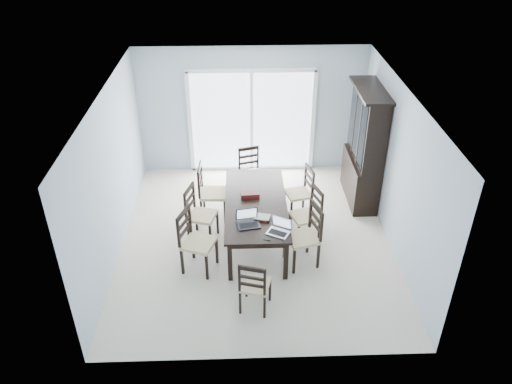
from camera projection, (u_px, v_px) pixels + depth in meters
floor at (256, 239)px, 8.51m from camera, size 5.00×5.00×0.00m
ceiling at (256, 94)px, 7.13m from camera, size 5.00×5.00×0.00m
back_wall at (252, 111)px, 9.94m from camera, size 4.50×0.02×2.60m
wall_left at (111, 175)px, 7.76m from camera, size 0.02×5.00×2.60m
wall_right at (398, 171)px, 7.89m from camera, size 0.02×5.00×2.60m
balcony at (251, 149)px, 11.50m from camera, size 4.50×2.00×0.10m
railing at (249, 108)px, 12.03m from camera, size 4.50×0.06×1.10m
dining_table at (256, 206)px, 8.15m from camera, size 1.00×2.20×0.75m
china_hutch at (365, 148)px, 9.06m from camera, size 0.50×1.38×2.20m
sliding_door at (252, 121)px, 10.04m from camera, size 2.52×0.05×2.18m
chair_left_near at (192, 234)px, 7.56m from camera, size 0.59×0.58×1.20m
chair_left_mid at (196, 208)px, 8.24m from camera, size 0.54×0.53×1.13m
chair_left_far at (207, 186)px, 8.75m from camera, size 0.49×0.47×1.21m
chair_right_near at (308, 229)px, 7.68m from camera, size 0.57×0.56×1.19m
chair_right_mid at (310, 209)px, 8.25m from camera, size 0.54×0.53×1.11m
chair_right_far at (303, 187)px, 8.86m from camera, size 0.51×0.50×1.09m
chair_end_near at (254, 282)px, 6.80m from camera, size 0.48×0.49×1.03m
chair_end_far at (250, 167)px, 9.48m from camera, size 0.51×0.52×1.09m
laptop_dark at (249, 222)px, 7.54m from camera, size 0.38×0.30×0.23m
laptop_silver at (278, 230)px, 7.37m from camera, size 0.39×0.35×0.22m
book_stack at (262, 217)px, 7.71m from camera, size 0.28×0.23×0.04m
cell_phone at (267, 239)px, 7.27m from camera, size 0.11×0.07×0.01m
game_box at (250, 195)px, 8.24m from camera, size 0.31×0.17×0.08m
hot_tub at (223, 126)px, 11.38m from camera, size 1.70×1.52×0.88m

